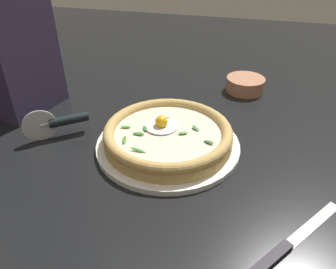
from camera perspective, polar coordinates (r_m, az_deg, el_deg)
name	(u,v)px	position (r m, az deg, el deg)	size (l,w,h in m)	color
ground_plane	(177,152)	(0.73, 1.64, -3.05)	(2.40, 2.40, 0.03)	black
pizza_plate	(168,144)	(0.72, 0.00, -1.74)	(0.32, 0.32, 0.01)	white
pizza	(168,134)	(0.70, -0.02, 0.06)	(0.28, 0.28, 0.05)	tan
side_bowl	(245,84)	(0.98, 13.48, 8.60)	(0.11, 0.11, 0.04)	#B37855
pizza_cutter	(60,121)	(0.78, -18.49, 2.20)	(0.10, 0.12, 0.08)	silver
table_knife	(285,247)	(0.55, 19.99, -18.25)	(0.19, 0.15, 0.01)	silver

